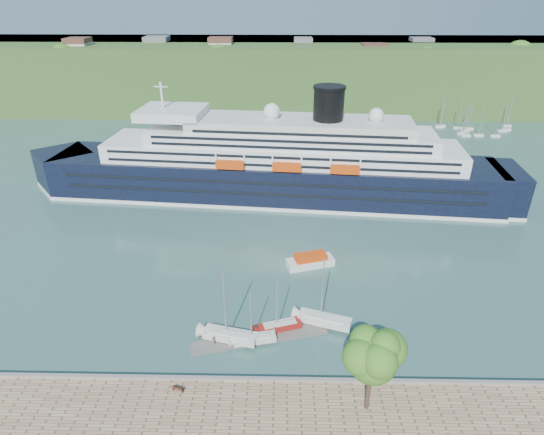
{
  "coord_description": "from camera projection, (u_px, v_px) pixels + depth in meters",
  "views": [
    {
      "loc": [
        2.08,
        -39.43,
        42.8
      ],
      "look_at": [
        0.68,
        30.0,
        7.27
      ],
      "focal_mm": 30.0,
      "sensor_mm": 36.0,
      "label": 1
    }
  ],
  "objects": [
    {
      "name": "park_bench",
      "position": [
        178.0,
        388.0,
        52.33
      ],
      "size": [
        1.51,
        0.99,
        0.9
      ],
      "primitive_type": null,
      "rotation": [
        0.0,
        0.0,
        -0.32
      ],
      "color": "#4D2616",
      "rests_on": "promenade"
    },
    {
      "name": "cruise_ship",
      "position": [
        272.0,
        143.0,
        97.89
      ],
      "size": [
        112.37,
        26.6,
        25.0
      ],
      "primitive_type": null,
      "rotation": [
        0.0,
        0.0,
        -0.09
      ],
      "color": "black",
      "rests_on": "ground"
    },
    {
      "name": "ground",
      "position": [
        261.0,
        385.0,
        54.63
      ],
      "size": [
        400.0,
        400.0,
        0.0
      ],
      "primitive_type": "plane",
      "color": "#315856",
      "rests_on": "ground"
    },
    {
      "name": "quay_coping",
      "position": [
        261.0,
        379.0,
        53.93
      ],
      "size": [
        220.0,
        0.5,
        0.3
      ],
      "primitive_type": "cube",
      "color": "slate",
      "rests_on": "promenade"
    },
    {
      "name": "sailboat_white_far",
      "position": [
        326.0,
        296.0,
        61.66
      ],
      "size": [
        8.47,
        4.68,
        10.55
      ],
      "primitive_type": null,
      "rotation": [
        0.0,
        0.0,
        -0.31
      ],
      "color": "silver",
      "rests_on": "ground"
    },
    {
      "name": "floating_pontoon",
      "position": [
        260.0,
        338.0,
        61.53
      ],
      "size": [
        18.66,
        6.93,
        0.42
      ],
      "primitive_type": null,
      "rotation": [
        0.0,
        0.0,
        0.26
      ],
      "color": "slate",
      "rests_on": "ground"
    },
    {
      "name": "sailboat_red",
      "position": [
        280.0,
        306.0,
        61.21
      ],
      "size": [
        6.85,
        3.79,
        8.54
      ],
      "primitive_type": null,
      "rotation": [
        0.0,
        0.0,
        0.31
      ],
      "color": "maroon",
      "rests_on": "ground"
    },
    {
      "name": "tender_launch",
      "position": [
        310.0,
        260.0,
        77.34
      ],
      "size": [
        8.6,
        5.06,
        2.25
      ],
      "primitive_type": null,
      "rotation": [
        0.0,
        0.0,
        0.3
      ],
      "color": "#CA3E0B",
      "rests_on": "ground"
    },
    {
      "name": "sailboat_white_near",
      "position": [
        254.0,
        320.0,
        59.09
      ],
      "size": [
        6.47,
        2.98,
        8.07
      ],
      "primitive_type": null,
      "rotation": [
        0.0,
        0.0,
        0.21
      ],
      "color": "silver",
      "rests_on": "ground"
    },
    {
      "name": "sailboat_extra",
      "position": [
        229.0,
        311.0,
        58.85
      ],
      "size": [
        8.39,
        4.07,
        10.45
      ],
      "primitive_type": null,
      "rotation": [
        0.0,
        0.0,
        -0.24
      ],
      "color": "silver",
      "rests_on": "ground"
    },
    {
      "name": "far_hillside",
      "position": [
        276.0,
        74.0,
        178.23
      ],
      "size": [
        400.0,
        50.0,
        24.0
      ],
      "primitive_type": "cube",
      "color": "#355321",
      "rests_on": "ground"
    },
    {
      "name": "promenade_tree",
      "position": [
        371.0,
        369.0,
        47.84
      ],
      "size": [
        7.02,
        7.02,
        11.63
      ],
      "primitive_type": null,
      "color": "#2D671B",
      "rests_on": "promenade"
    }
  ]
}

